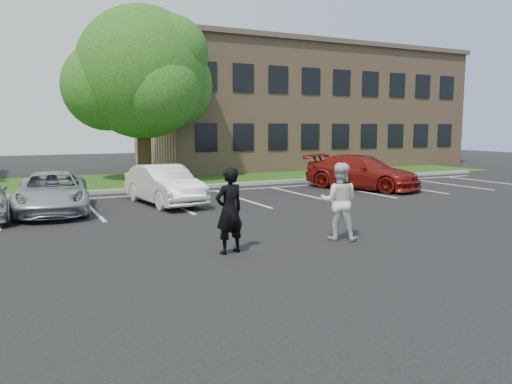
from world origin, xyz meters
TOP-DOWN VIEW (x-y plane):
  - ground_plane at (0.00, 0.00)m, footprint 90.00×90.00m
  - curb at (0.00, 12.00)m, footprint 40.00×0.30m
  - grass_strip at (0.00, 16.00)m, footprint 44.00×8.00m
  - stall_lines at (1.40, 8.95)m, footprint 34.00×5.36m
  - office_building at (14.00, 21.99)m, footprint 22.40×10.40m
  - tree at (1.10, 16.04)m, footprint 7.80×7.20m
  - man_black_suit at (-0.95, 0.40)m, footprint 0.78×0.60m
  - man_white_shirt at (2.02, 0.45)m, footprint 1.18×1.14m
  - car_silver_minivan at (-4.04, 7.85)m, footprint 2.70×4.99m
  - car_white_sedan at (-0.25, 7.99)m, footprint 2.04×4.48m
  - car_red_compact at (9.02, 8.42)m, footprint 4.09×5.70m

SIDE VIEW (x-z plane):
  - ground_plane at x=0.00m, z-range 0.00..0.00m
  - stall_lines at x=1.40m, z-range 0.00..0.01m
  - grass_strip at x=0.00m, z-range 0.00..0.08m
  - curb at x=0.00m, z-range 0.00..0.15m
  - car_silver_minivan at x=-4.04m, z-range 0.00..1.33m
  - car_white_sedan at x=-0.25m, z-range 0.00..1.42m
  - car_red_compact at x=9.02m, z-range 0.00..1.53m
  - man_white_shirt at x=2.02m, z-range 0.00..1.92m
  - man_black_suit at x=-0.95m, z-range 0.00..1.93m
  - office_building at x=14.00m, z-range 0.01..8.31m
  - tree at x=1.10m, z-range 0.95..9.75m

